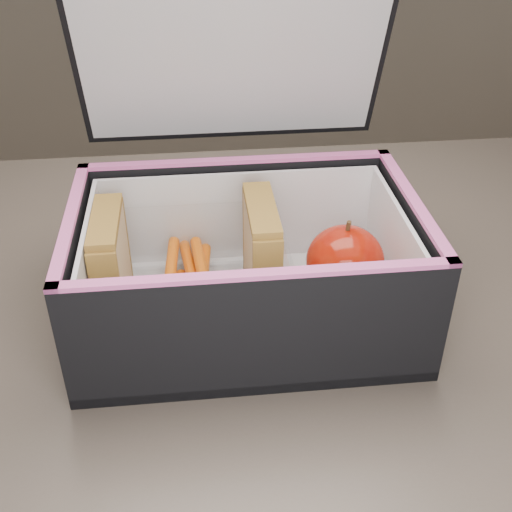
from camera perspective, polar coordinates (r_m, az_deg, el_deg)
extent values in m
cube|color=#51463E|center=(0.64, 3.26, -6.80)|extent=(1.20, 0.80, 0.03)
cube|color=black|center=(0.65, -2.18, 17.18)|extent=(0.31, 0.08, 0.19)
cube|color=tan|center=(0.60, -13.41, -1.00)|extent=(0.01, 0.09, 0.09)
cube|color=#C55A6B|center=(0.60, -12.67, -1.25)|extent=(0.01, 0.08, 0.09)
cube|color=tan|center=(0.60, -12.00, -0.92)|extent=(0.01, 0.09, 0.09)
cube|color=brown|center=(0.58, -13.31, 3.04)|extent=(0.02, 0.09, 0.01)
cube|color=tan|center=(0.60, -0.25, -0.08)|extent=(0.01, 0.09, 0.10)
cube|color=#C55A6B|center=(0.60, 0.49, -0.33)|extent=(0.01, 0.09, 0.09)
cube|color=tan|center=(0.60, 1.23, 0.01)|extent=(0.01, 0.09, 0.10)
cube|color=brown|center=(0.57, 0.51, 4.19)|extent=(0.03, 0.09, 0.01)
cylinder|color=#D14800|center=(0.64, -5.16, -2.36)|extent=(0.01, 0.09, 0.01)
cylinder|color=#D14800|center=(0.64, -5.86, -1.15)|extent=(0.02, 0.09, 0.01)
cylinder|color=#D14800|center=(0.62, -4.94, -0.88)|extent=(0.02, 0.09, 0.01)
cylinder|color=#D14800|center=(0.62, -5.11, -3.34)|extent=(0.02, 0.09, 0.01)
cylinder|color=#D14800|center=(0.63, -4.72, -1.51)|extent=(0.02, 0.09, 0.01)
cylinder|color=#D14800|center=(0.63, -7.54, -0.90)|extent=(0.02, 0.09, 0.01)
cylinder|color=#D14800|center=(0.62, -6.27, -3.98)|extent=(0.02, 0.09, 0.01)
cylinder|color=#D14800|center=(0.59, -7.54, -4.58)|extent=(0.01, 0.09, 0.01)
cube|color=white|center=(0.63, 7.39, -3.34)|extent=(0.08, 0.08, 0.01)
ellipsoid|color=#900601|center=(0.61, 7.92, -0.45)|extent=(0.08, 0.08, 0.07)
cylinder|color=#4A321A|center=(0.59, 8.20, 2.61)|extent=(0.01, 0.01, 0.01)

